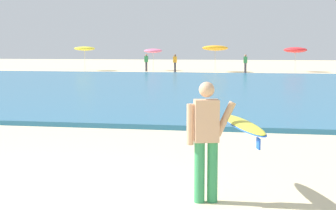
{
  "coord_description": "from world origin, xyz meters",
  "views": [
    {
      "loc": [
        3.28,
        -6.74,
        2.22
      ],
      "look_at": [
        1.56,
        2.81,
        1.1
      ],
      "focal_mm": 54.28,
      "sensor_mm": 36.0,
      "label": 1
    }
  ],
  "objects": [
    {
      "name": "beach_umbrella_1",
      "position": [
        -6.54,
        39.95,
        1.85
      ],
      "size": [
        1.71,
        1.72,
        2.09
      ],
      "color": "beige",
      "rests_on": "ground"
    },
    {
      "name": "ground_plane",
      "position": [
        0.0,
        0.0,
        0.0
      ],
      "size": [
        160.0,
        160.0,
        0.0
      ],
      "primitive_type": "plane",
      "color": "beige"
    },
    {
      "name": "beachgoer_near_row_left",
      "position": [
        -4.02,
        37.3,
        0.84
      ],
      "size": [
        0.32,
        0.2,
        1.58
      ],
      "color": "#383842",
      "rests_on": "ground"
    },
    {
      "name": "beachgoer_near_row_mid",
      "position": [
        -6.84,
        38.4,
        0.84
      ],
      "size": [
        0.32,
        0.2,
        1.58
      ],
      "color": "#383842",
      "rests_on": "ground"
    },
    {
      "name": "beach_umbrella_0",
      "position": [
        -12.8,
        38.7,
        2.05
      ],
      "size": [
        1.95,
        1.95,
        2.26
      ],
      "color": "beige",
      "rests_on": "ground"
    },
    {
      "name": "beach_umbrella_3",
      "position": [
        6.4,
        39.78,
        1.94
      ],
      "size": [
        2.06,
        2.06,
        2.2
      ],
      "color": "beige",
      "rests_on": "ground"
    },
    {
      "name": "surfer_with_board",
      "position": [
        2.79,
        0.37,
        1.03
      ],
      "size": [
        1.22,
        2.32,
        1.73
      ],
      "color": "#338E56",
      "rests_on": "ground"
    },
    {
      "name": "sea",
      "position": [
        0.0,
        20.41,
        0.07
      ],
      "size": [
        120.0,
        28.0,
        0.14
      ],
      "primitive_type": "cube",
      "color": "teal",
      "rests_on": "ground"
    },
    {
      "name": "beachgoer_near_row_right",
      "position": [
        2.1,
        37.17,
        0.84
      ],
      "size": [
        0.32,
        0.2,
        1.58
      ],
      "color": "#383842",
      "rests_on": "ground"
    },
    {
      "name": "beach_umbrella_2",
      "position": [
        -0.6,
        38.48,
        2.11
      ],
      "size": [
        2.29,
        2.32,
        2.42
      ],
      "color": "beige",
      "rests_on": "ground"
    }
  ]
}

